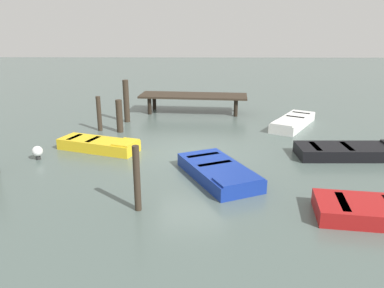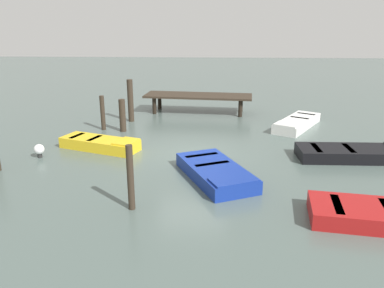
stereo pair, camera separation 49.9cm
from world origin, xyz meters
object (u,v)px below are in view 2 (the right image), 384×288
object	(u,v)px
rowboat_yellow	(100,143)
mooring_piling_near_right	(130,178)
mooring_piling_mid_right	(130,101)
mooring_piling_far_left	(103,113)
rowboat_blue	(216,172)
marker_buoy	(39,150)
mooring_piling_near_left	(122,115)
rowboat_black	(358,153)
rowboat_white	(297,123)
dock_segment	(198,97)

from	to	relation	value
rowboat_yellow	mooring_piling_near_right	distance (m)	5.20
mooring_piling_mid_right	mooring_piling_far_left	bearing A→B (deg)	-120.41
rowboat_blue	marker_buoy	distance (m)	6.36
mooring_piling_near_left	marker_buoy	size ratio (longest dim) A/B	2.94
rowboat_black	rowboat_white	world-z (taller)	same
dock_segment	rowboat_yellow	distance (m)	7.15
rowboat_black	rowboat_white	bearing A→B (deg)	105.93
rowboat_yellow	mooring_piling_far_left	world-z (taller)	mooring_piling_far_left
mooring_piling_near_right	marker_buoy	size ratio (longest dim) A/B	3.55
rowboat_yellow	mooring_piling_near_right	xyz separation A→B (m)	(2.15, -4.69, 0.64)
rowboat_blue	marker_buoy	xyz separation A→B (m)	(-6.16, 1.59, 0.07)
rowboat_white	mooring_piling_near_left	world-z (taller)	mooring_piling_near_left
mooring_piling_far_left	marker_buoy	xyz separation A→B (m)	(-1.24, -3.71, -0.47)
rowboat_yellow	rowboat_white	bearing A→B (deg)	43.51
rowboat_blue	rowboat_white	distance (m)	7.14
rowboat_blue	rowboat_black	size ratio (longest dim) A/B	0.84
dock_segment	rowboat_black	size ratio (longest dim) A/B	1.40
dock_segment	rowboat_yellow	bearing A→B (deg)	-113.23
mooring_piling_mid_right	marker_buoy	bearing A→B (deg)	-112.28
rowboat_white	mooring_piling_mid_right	size ratio (longest dim) A/B	1.75
mooring_piling_far_left	mooring_piling_mid_right	bearing A→B (deg)	59.59
rowboat_yellow	mooring_piling_near_left	distance (m)	2.53
rowboat_blue	rowboat_yellow	xyz separation A→B (m)	(-4.29, 2.62, 0.00)
mooring_piling_near_right	mooring_piling_near_left	distance (m)	7.39
rowboat_blue	mooring_piling_near_left	bearing A→B (deg)	-166.20
mooring_piling_near_right	mooring_piling_mid_right	bearing A→B (deg)	101.82
rowboat_yellow	rowboat_white	distance (m)	8.72
rowboat_black	mooring_piling_mid_right	size ratio (longest dim) A/B	2.03
rowboat_white	mooring_piling_near_right	size ratio (longest dim) A/B	2.05
marker_buoy	dock_segment	bearing A→B (deg)	53.91
rowboat_white	marker_buoy	world-z (taller)	marker_buoy
mooring_piling_near_left	rowboat_yellow	bearing A→B (deg)	-96.84
mooring_piling_near_right	rowboat_blue	bearing A→B (deg)	44.12
rowboat_black	marker_buoy	xyz separation A→B (m)	(-11.10, -0.42, 0.07)
rowboat_yellow	mooring_piling_near_right	world-z (taller)	mooring_piling_near_right
rowboat_yellow	marker_buoy	bearing A→B (deg)	-131.19
mooring_piling_near_right	marker_buoy	xyz separation A→B (m)	(-4.03, 3.66, -0.57)
mooring_piling_near_left	mooring_piling_mid_right	bearing A→B (deg)	90.28
dock_segment	mooring_piling_far_left	world-z (taller)	mooring_piling_far_left
rowboat_black	mooring_piling_near_left	distance (m)	9.46
rowboat_blue	mooring_piling_near_right	xyz separation A→B (m)	(-2.14, -2.07, 0.64)
rowboat_white	mooring_piling_near_right	distance (m)	10.07
mooring_piling_far_left	mooring_piling_near_right	world-z (taller)	mooring_piling_near_right
rowboat_blue	mooring_piling_near_right	distance (m)	3.04
dock_segment	mooring_piling_near_left	xyz separation A→B (m)	(-3.13, -3.78, -0.14)
mooring_piling_mid_right	marker_buoy	distance (m)	5.74
rowboat_yellow	mooring_piling_far_left	xyz separation A→B (m)	(-0.63, 2.68, 0.54)
mooring_piling_mid_right	rowboat_yellow	bearing A→B (deg)	-93.87
rowboat_yellow	rowboat_black	bearing A→B (deg)	16.20
rowboat_yellow	rowboat_white	world-z (taller)	same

